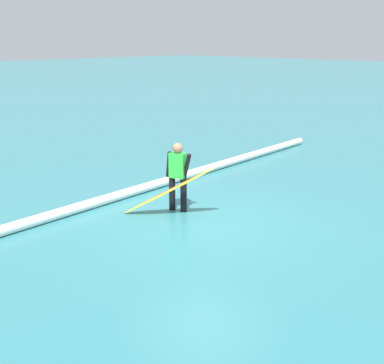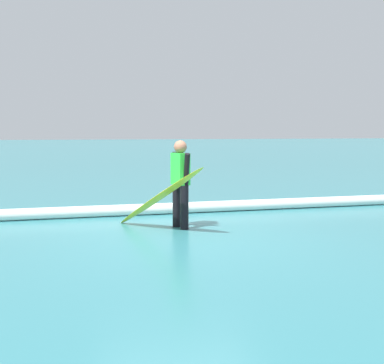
% 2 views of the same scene
% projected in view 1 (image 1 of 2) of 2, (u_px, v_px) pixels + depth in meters
% --- Properties ---
extents(ground_plane, '(145.70, 145.70, 0.00)m').
position_uv_depth(ground_plane, '(204.00, 222.00, 10.83)').
color(ground_plane, teal).
extents(surfer, '(0.30, 0.61, 1.51)m').
position_uv_depth(surfer, '(178.00, 173.00, 11.35)').
color(surfer, black).
rests_on(surfer, ground_plane).
extents(surfboard, '(1.40, 1.83, 1.15)m').
position_uv_depth(surfboard, '(169.00, 191.00, 11.07)').
color(surfboard, yellow).
rests_on(surfboard, ground_plane).
extents(wave_crest_foreground, '(16.30, 1.38, 0.22)m').
position_uv_depth(wave_crest_foreground, '(135.00, 191.00, 12.66)').
color(wave_crest_foreground, white).
rests_on(wave_crest_foreground, ground_plane).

